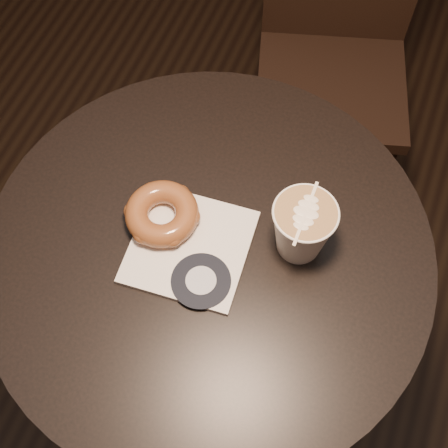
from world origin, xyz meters
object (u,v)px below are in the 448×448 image
(latte_cup, at_px, (302,229))
(chair, at_px, (338,30))
(doughnut, at_px, (162,214))
(cafe_table, at_px, (210,294))
(pastry_bag, at_px, (189,247))

(latte_cup, bearing_deg, chair, 98.16)
(chair, bearing_deg, doughnut, -115.04)
(cafe_table, distance_m, latte_cup, 0.29)
(latte_cup, bearing_deg, pastry_bag, -157.17)
(cafe_table, bearing_deg, chair, 87.79)
(cafe_table, distance_m, pastry_bag, 0.21)
(pastry_bag, bearing_deg, doughnut, 150.06)
(cafe_table, height_order, pastry_bag, pastry_bag)
(chair, distance_m, latte_cup, 0.76)
(cafe_table, relative_size, latte_cup, 7.08)
(doughnut, bearing_deg, chair, 81.37)
(pastry_bag, height_order, latte_cup, latte_cup)
(chair, xyz_separation_m, pastry_bag, (-0.05, -0.76, 0.24))
(doughnut, bearing_deg, cafe_table, -11.39)
(pastry_bag, relative_size, doughnut, 1.54)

